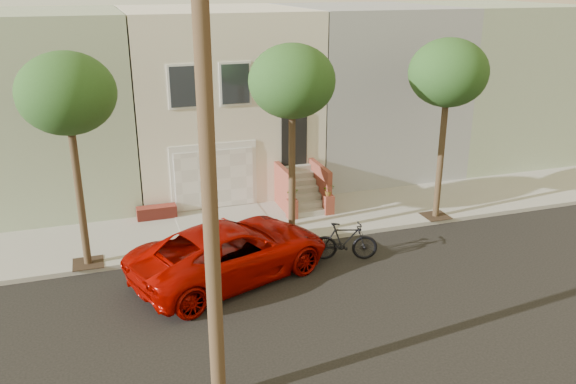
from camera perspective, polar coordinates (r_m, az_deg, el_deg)
name	(u,v)px	position (r m, az deg, el deg)	size (l,w,h in m)	color
ground	(303,301)	(16.31, 1.45, -10.47)	(90.00, 90.00, 0.00)	black
sidewalk	(252,225)	(20.85, -3.53, -3.21)	(40.00, 3.70, 0.15)	#9A988C
house_row	(214,95)	(25.30, -7.18, 9.27)	(33.10, 11.70, 7.00)	beige
tree_left	(67,95)	(17.39, -20.58, 8.76)	(2.70, 2.57, 6.30)	#2D2116
tree_mid	(292,83)	(18.33, 0.40, 10.52)	(2.70, 2.57, 6.30)	#2D2116
tree_right	(448,74)	(20.74, 15.22, 10.94)	(2.70, 2.57, 6.30)	#2D2116
pickup_truck	(231,251)	(17.22, -5.48, -5.70)	(2.75, 5.96, 1.66)	#930500
motorcycle	(345,241)	(18.37, 5.50, -4.75)	(0.58, 2.04, 1.23)	black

